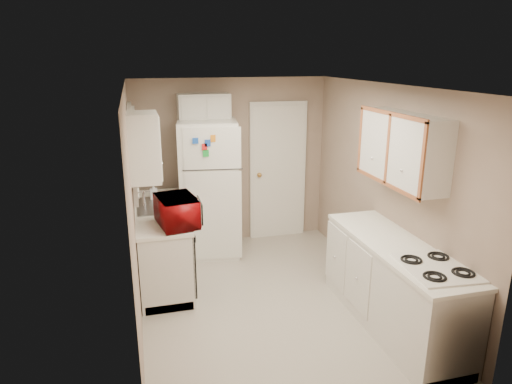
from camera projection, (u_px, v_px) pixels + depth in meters
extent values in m
plane|color=beige|center=(267.00, 300.00, 5.23)|extent=(3.80, 3.80, 0.00)
plane|color=white|center=(269.00, 86.00, 4.54)|extent=(3.80, 3.80, 0.00)
plane|color=gray|center=(133.00, 211.00, 4.54)|extent=(3.80, 3.80, 0.00)
plane|color=gray|center=(385.00, 191.00, 5.23)|extent=(3.80, 3.80, 0.00)
plane|color=gray|center=(231.00, 162.00, 6.64)|extent=(2.80, 2.80, 0.00)
plane|color=gray|center=(346.00, 282.00, 3.13)|extent=(2.80, 2.80, 0.00)
cube|color=silver|center=(162.00, 243.00, 5.66)|extent=(0.60, 1.80, 0.90)
cube|color=black|center=(192.00, 258.00, 5.17)|extent=(0.03, 0.58, 0.72)
cube|color=gray|center=(160.00, 208.00, 5.68)|extent=(0.54, 0.74, 0.16)
imported|color=maroon|center=(177.00, 212.00, 4.98)|extent=(0.62, 0.41, 0.38)
imported|color=white|center=(154.00, 192.00, 5.89)|extent=(0.09, 0.10, 0.21)
cube|color=silver|center=(133.00, 151.00, 5.41)|extent=(0.10, 0.98, 1.08)
cube|color=silver|center=(144.00, 147.00, 4.61)|extent=(0.30, 0.45, 0.70)
cube|color=white|center=(209.00, 188.00, 6.28)|extent=(0.87, 0.85, 1.87)
cube|color=silver|center=(204.00, 109.00, 6.18)|extent=(0.70, 0.30, 0.40)
cube|color=white|center=(278.00, 172.00, 6.83)|extent=(0.86, 0.06, 2.08)
cube|color=silver|center=(393.00, 285.00, 4.63)|extent=(0.60, 2.00, 0.90)
cube|color=white|center=(430.00, 317.00, 4.14)|extent=(0.61, 0.72, 0.83)
cube|color=silver|center=(402.00, 148.00, 4.56)|extent=(0.30, 1.20, 0.70)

